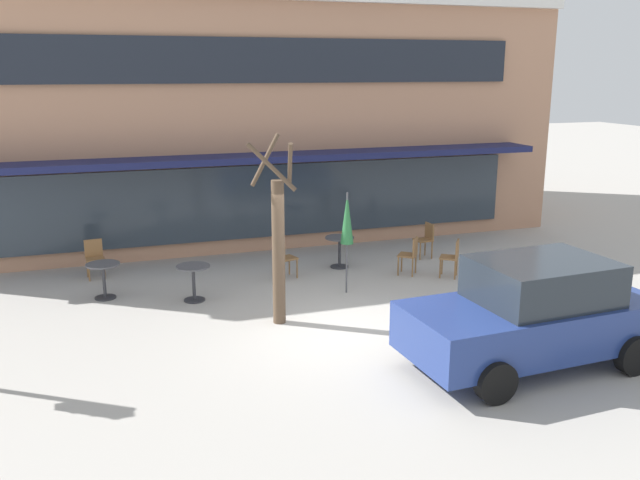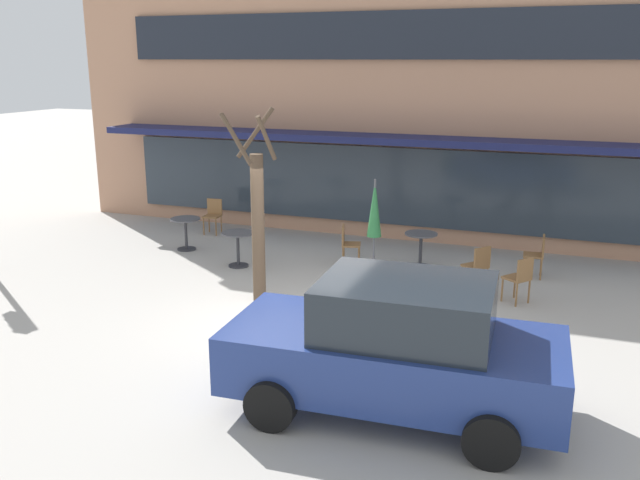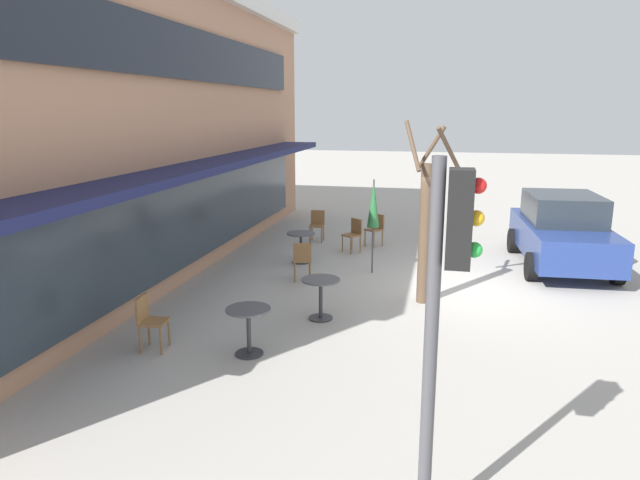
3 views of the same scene
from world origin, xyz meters
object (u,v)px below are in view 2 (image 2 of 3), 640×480
object	(u,v)px
parked_sedan	(396,347)
cafe_chair_0	(213,213)
cafe_table_streetside	(421,244)
street_tree	(257,219)
cafe_table_near_wall	(186,228)
cafe_chair_3	(348,242)
cafe_table_by_tree	(238,243)
cafe_chair_4	(478,264)
cafe_chair_1	(520,276)
patio_umbrella_green_folded	(375,209)
cafe_chair_2	(537,253)

from	to	relation	value
parked_sedan	cafe_chair_0	bearing A→B (deg)	132.56
cafe_table_streetside	street_tree	bearing A→B (deg)	-127.39
cafe_table_near_wall	cafe_chair_3	distance (m)	3.97
cafe_table_by_tree	parked_sedan	world-z (taller)	parked_sedan
cafe_chair_0	parked_sedan	bearing A→B (deg)	-47.44
cafe_chair_4	parked_sedan	distance (m)	5.16
cafe_table_streetside	cafe_chair_1	distance (m)	2.71
patio_umbrella_green_folded	cafe_chair_1	xyz separation A→B (m)	(2.71, 0.26, -1.10)
cafe_chair_1	cafe_chair_2	xyz separation A→B (m)	(0.21, 1.73, 0.00)
cafe_table_near_wall	cafe_table_by_tree	size ratio (longest dim) A/B	1.00
patio_umbrella_green_folded	cafe_chair_4	distance (m)	2.31
cafe_table_by_tree	cafe_chair_0	xyz separation A→B (m)	(-1.92, 2.36, 0.01)
patio_umbrella_green_folded	cafe_chair_4	world-z (taller)	patio_umbrella_green_folded
cafe_table_near_wall	cafe_chair_3	bearing A→B (deg)	2.22
cafe_table_by_tree	parked_sedan	distance (m)	6.85
parked_sedan	cafe_chair_1	bearing A→B (deg)	76.01
patio_umbrella_green_folded	cafe_chair_4	size ratio (longest dim) A/B	2.47
parked_sedan	cafe_chair_4	bearing A→B (deg)	86.31
cafe_chair_4	parked_sedan	world-z (taller)	parked_sedan
cafe_table_by_tree	cafe_chair_0	world-z (taller)	cafe_chair_0
street_tree	patio_umbrella_green_folded	bearing A→B (deg)	34.07
cafe_table_streetside	patio_umbrella_green_folded	xyz separation A→B (m)	(-0.52, -1.86, 1.11)
cafe_chair_2	street_tree	world-z (taller)	street_tree
cafe_table_by_tree	parked_sedan	bearing A→B (deg)	-45.92
cafe_table_near_wall	cafe_chair_4	bearing A→B (deg)	-4.43
cafe_table_by_tree	cafe_chair_0	distance (m)	3.04
patio_umbrella_green_folded	cafe_chair_2	xyz separation A→B (m)	(2.92, 1.99, -1.10)
cafe_table_by_tree	parked_sedan	xyz separation A→B (m)	(4.76, -4.91, 0.36)
cafe_table_streetside	cafe_chair_3	distance (m)	1.57
cafe_table_by_tree	patio_umbrella_green_folded	size ratio (longest dim) A/B	0.35
cafe_table_by_tree	cafe_chair_4	xyz separation A→B (m)	(5.09, 0.22, 0.01)
street_tree	cafe_chair_3	bearing A→B (deg)	72.31
cafe_table_streetside	parked_sedan	size ratio (longest dim) A/B	0.18
patio_umbrella_green_folded	cafe_table_streetside	bearing A→B (deg)	74.23
patio_umbrella_green_folded	cafe_chair_2	distance (m)	3.70
cafe_table_by_tree	cafe_chair_4	world-z (taller)	cafe_chair_4
cafe_chair_1	cafe_table_streetside	bearing A→B (deg)	143.91
cafe_chair_4	street_tree	distance (m)	4.37
cafe_chair_3	cafe_chair_4	distance (m)	2.96
patio_umbrella_green_folded	cafe_chair_3	bearing A→B (deg)	124.67
patio_umbrella_green_folded	street_tree	world-z (taller)	street_tree
cafe_chair_3	parked_sedan	world-z (taller)	parked_sedan
cafe_table_near_wall	parked_sedan	xyz separation A→B (m)	(6.52, -5.67, 0.36)
cafe_chair_1	cafe_chair_0	bearing A→B (deg)	161.45
patio_umbrella_green_folded	street_tree	xyz separation A→B (m)	(-1.85, -1.25, -0.06)
cafe_chair_3	street_tree	world-z (taller)	street_tree
cafe_chair_0	street_tree	bearing A→B (deg)	-51.69
cafe_table_near_wall	street_tree	world-z (taller)	street_tree
patio_umbrella_green_folded	cafe_chair_0	xyz separation A→B (m)	(-5.12, 2.89, -1.10)
street_tree	cafe_table_near_wall	bearing A→B (deg)	140.83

